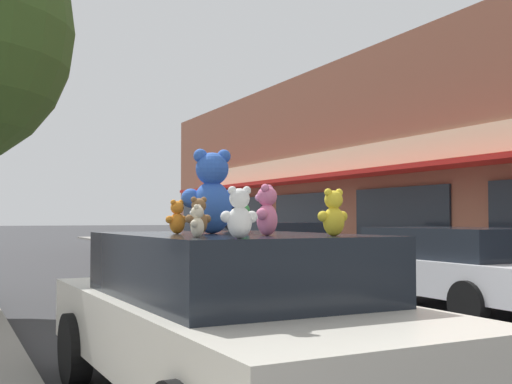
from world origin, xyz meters
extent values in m
plane|color=#333335|center=(0.00, 0.00, 0.00)|extent=(260.00, 260.00, 0.00)
cube|color=red|center=(5.78, 9.30, 2.83)|extent=(1.07, 30.72, 0.12)
cube|color=beige|center=(6.26, 9.30, 3.38)|extent=(0.08, 29.26, 0.70)
cube|color=black|center=(6.27, 9.30, 1.40)|extent=(0.06, 3.97, 2.00)
cube|color=black|center=(6.27, 14.53, 1.40)|extent=(0.06, 3.97, 2.00)
cube|color=black|center=(6.27, 19.75, 1.40)|extent=(0.06, 3.97, 2.00)
cube|color=black|center=(6.27, 24.98, 1.40)|extent=(0.06, 3.97, 2.00)
cube|color=beige|center=(-2.78, 0.02, 0.62)|extent=(2.08, 4.55, 0.58)
cube|color=black|center=(-2.78, 0.02, 1.17)|extent=(1.79, 2.52, 0.51)
cylinder|color=black|center=(-3.77, 1.38, 0.33)|extent=(0.22, 0.67, 0.67)
cylinder|color=black|center=(-1.87, 1.44, 0.33)|extent=(0.22, 0.67, 0.67)
ellipsoid|color=blue|center=(-2.89, 0.17, 1.64)|extent=(0.38, 0.34, 0.44)
sphere|color=blue|center=(-2.89, 0.17, 1.96)|extent=(0.33, 0.33, 0.28)
sphere|color=blue|center=(-2.79, 0.15, 2.07)|extent=(0.14, 0.14, 0.12)
sphere|color=blue|center=(-2.98, 0.19, 2.07)|extent=(0.14, 0.14, 0.12)
sphere|color=#548DFF|center=(-2.86, 0.29, 1.95)|extent=(0.12, 0.12, 0.10)
sphere|color=blue|center=(-2.71, 0.16, 1.72)|extent=(0.19, 0.19, 0.16)
sphere|color=blue|center=(-3.05, 0.23, 1.72)|extent=(0.19, 0.19, 0.16)
ellipsoid|color=purple|center=(-2.41, 0.61, 1.52)|extent=(0.18, 0.18, 0.18)
sphere|color=purple|center=(-2.41, 0.61, 1.65)|extent=(0.16, 0.16, 0.11)
sphere|color=purple|center=(-2.38, 0.64, 1.69)|extent=(0.07, 0.07, 0.05)
sphere|color=purple|center=(-2.44, 0.58, 1.69)|extent=(0.07, 0.07, 0.05)
sphere|color=#BA67ED|center=(-2.45, 0.65, 1.64)|extent=(0.06, 0.06, 0.04)
sphere|color=purple|center=(-2.37, 0.67, 1.55)|extent=(0.09, 0.09, 0.07)
sphere|color=purple|center=(-2.47, 0.57, 1.55)|extent=(0.09, 0.09, 0.07)
ellipsoid|color=beige|center=(-3.38, -0.79, 1.49)|extent=(0.13, 0.14, 0.14)
sphere|color=beige|center=(-3.38, -0.79, 1.59)|extent=(0.12, 0.12, 0.09)
sphere|color=beige|center=(-3.36, -0.76, 1.63)|extent=(0.05, 0.05, 0.04)
sphere|color=beige|center=(-3.39, -0.81, 1.63)|extent=(0.05, 0.05, 0.04)
sphere|color=white|center=(-3.41, -0.77, 1.59)|extent=(0.05, 0.05, 0.03)
sphere|color=beige|center=(-3.35, -0.74, 1.52)|extent=(0.07, 0.07, 0.05)
sphere|color=beige|center=(-3.41, -0.83, 1.52)|extent=(0.07, 0.07, 0.05)
ellipsoid|color=pink|center=(-2.74, -0.56, 1.54)|extent=(0.23, 0.24, 0.23)
sphere|color=pink|center=(-2.74, -0.56, 1.72)|extent=(0.21, 0.21, 0.15)
sphere|color=pink|center=(-2.71, -0.52, 1.77)|extent=(0.09, 0.09, 0.06)
sphere|color=pink|center=(-2.78, -0.60, 1.77)|extent=(0.09, 0.09, 0.06)
sphere|color=#FFA3DA|center=(-2.79, -0.52, 1.71)|extent=(0.08, 0.08, 0.06)
sphere|color=pink|center=(-2.69, -0.48, 1.58)|extent=(0.12, 0.12, 0.09)
sphere|color=pink|center=(-2.82, -0.62, 1.58)|extent=(0.12, 0.12, 0.09)
ellipsoid|color=yellow|center=(-2.39, -0.91, 1.53)|extent=(0.17, 0.15, 0.21)
sphere|color=yellow|center=(-2.39, -0.91, 1.69)|extent=(0.14, 0.14, 0.13)
sphere|color=yellow|center=(-2.34, -0.91, 1.74)|extent=(0.06, 0.06, 0.06)
sphere|color=yellow|center=(-2.44, -0.91, 1.74)|extent=(0.06, 0.06, 0.06)
sphere|color=#FFFF4D|center=(-2.39, -0.85, 1.68)|extent=(0.05, 0.05, 0.05)
sphere|color=yellow|center=(-2.30, -0.89, 1.57)|extent=(0.08, 0.08, 0.08)
sphere|color=yellow|center=(-2.47, -0.90, 1.57)|extent=(0.08, 0.08, 0.08)
ellipsoid|color=white|center=(-3.22, -1.11, 1.53)|extent=(0.18, 0.16, 0.20)
sphere|color=white|center=(-3.22, -1.11, 1.68)|extent=(0.15, 0.15, 0.13)
sphere|color=white|center=(-3.17, -1.12, 1.73)|extent=(0.06, 0.06, 0.05)
sphere|color=white|center=(-3.26, -1.10, 1.73)|extent=(0.06, 0.06, 0.05)
sphere|color=white|center=(-3.20, -1.06, 1.67)|extent=(0.06, 0.06, 0.05)
sphere|color=white|center=(-3.13, -1.12, 1.56)|extent=(0.09, 0.09, 0.07)
sphere|color=white|center=(-3.29, -1.08, 1.56)|extent=(0.09, 0.09, 0.07)
ellipsoid|color=black|center=(-2.34, 1.01, 1.53)|extent=(0.20, 0.19, 0.21)
sphere|color=black|center=(-2.34, 1.01, 1.69)|extent=(0.17, 0.17, 0.13)
sphere|color=black|center=(-2.30, 0.99, 1.74)|extent=(0.07, 0.07, 0.06)
sphere|color=black|center=(-2.39, 1.03, 1.74)|extent=(0.07, 0.07, 0.06)
sphere|color=#3A3A3D|center=(-2.32, 1.06, 1.68)|extent=(0.07, 0.07, 0.05)
sphere|color=black|center=(-2.26, 0.99, 1.57)|extent=(0.10, 0.10, 0.08)
sphere|color=black|center=(-2.42, 1.05, 1.57)|extent=(0.10, 0.10, 0.08)
ellipsoid|color=green|center=(-2.81, -0.29, 1.50)|extent=(0.15, 0.15, 0.15)
sphere|color=green|center=(-2.81, -0.29, 1.62)|extent=(0.14, 0.14, 0.10)
sphere|color=green|center=(-2.79, -0.27, 1.65)|extent=(0.06, 0.06, 0.04)
sphere|color=green|center=(-2.84, -0.32, 1.65)|extent=(0.06, 0.06, 0.04)
sphere|color=#5ADA6D|center=(-2.84, -0.27, 1.61)|extent=(0.05, 0.05, 0.04)
sphere|color=green|center=(-2.78, -0.24, 1.53)|extent=(0.08, 0.08, 0.06)
sphere|color=green|center=(-2.86, -0.33, 1.53)|extent=(0.08, 0.08, 0.06)
ellipsoid|color=olive|center=(-3.11, -0.11, 1.52)|extent=(0.15, 0.13, 0.18)
sphere|color=olive|center=(-3.11, -0.11, 1.65)|extent=(0.12, 0.12, 0.12)
sphere|color=olive|center=(-3.07, -0.10, 1.70)|extent=(0.05, 0.05, 0.05)
sphere|color=olive|center=(-3.15, -0.11, 1.70)|extent=(0.05, 0.05, 0.05)
sphere|color=tan|center=(-3.11, -0.06, 1.64)|extent=(0.05, 0.05, 0.04)
sphere|color=olive|center=(-3.04, -0.09, 1.55)|extent=(0.07, 0.07, 0.07)
sphere|color=olive|center=(-3.18, -0.10, 1.55)|extent=(0.07, 0.07, 0.07)
ellipsoid|color=orange|center=(-3.17, 0.22, 1.51)|extent=(0.16, 0.15, 0.17)
sphere|color=orange|center=(-3.17, 0.22, 1.64)|extent=(0.14, 0.14, 0.11)
sphere|color=orange|center=(-3.14, 0.24, 1.68)|extent=(0.06, 0.06, 0.05)
sphere|color=orange|center=(-3.21, 0.21, 1.68)|extent=(0.06, 0.06, 0.05)
sphere|color=#FFBA41|center=(-3.19, 0.27, 1.63)|extent=(0.05, 0.05, 0.04)
sphere|color=orange|center=(-3.11, 0.25, 1.54)|extent=(0.08, 0.08, 0.06)
sphere|color=orange|center=(-3.24, 0.21, 1.54)|extent=(0.08, 0.08, 0.06)
cube|color=silver|center=(2.82, 3.47, 0.61)|extent=(2.03, 4.24, 0.55)
cube|color=black|center=(2.82, 3.47, 1.14)|extent=(1.79, 2.88, 0.50)
cylinder|color=black|center=(1.83, 4.78, 0.33)|extent=(0.20, 0.67, 0.67)
cylinder|color=black|center=(3.81, 4.78, 0.33)|extent=(0.20, 0.67, 0.67)
cylinder|color=black|center=(1.83, 2.15, 0.33)|extent=(0.20, 0.67, 0.67)
cube|color=#B7B7BC|center=(2.82, 9.95, 0.61)|extent=(1.92, 4.19, 0.55)
cube|color=black|center=(2.82, 9.95, 1.16)|extent=(1.69, 2.53, 0.56)
cylinder|color=black|center=(1.88, 11.25, 0.33)|extent=(0.20, 0.67, 0.67)
cylinder|color=black|center=(3.76, 11.25, 0.33)|extent=(0.20, 0.67, 0.67)
cylinder|color=black|center=(1.88, 8.65, 0.33)|extent=(0.20, 0.67, 0.67)
cylinder|color=black|center=(3.76, 8.65, 0.33)|extent=(0.20, 0.67, 0.67)
camera|label=1|loc=(-4.87, -4.78, 1.56)|focal=45.00mm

